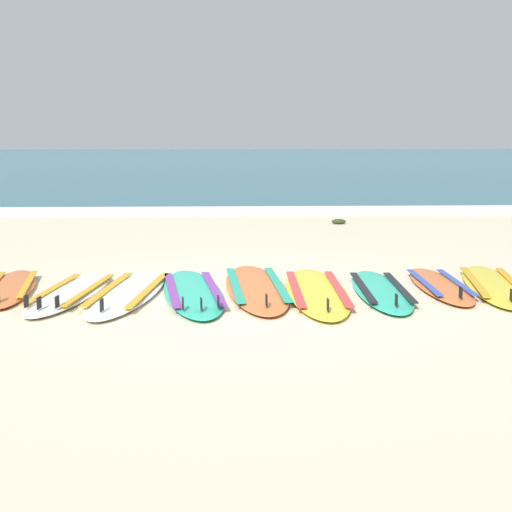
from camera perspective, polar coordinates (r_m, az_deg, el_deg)
The scene contains 13 objects.
ground_plane at distance 7.46m, azimuth -1.31°, elevation -3.13°, with size 80.00×80.00×0.00m, color beige.
sea at distance 44.75m, azimuth -2.14°, elevation 7.61°, with size 80.00×60.00×0.10m, color #23667A.
wave_foam_strip at distance 15.17m, azimuth -1.82°, elevation 3.62°, with size 80.00×0.72×0.11m, color white.
surfboard_1 at distance 8.09m, azimuth -18.95°, elevation -2.38°, with size 0.79×2.04×0.18m.
surfboard_2 at distance 7.65m, azimuth -14.48°, elevation -2.82°, with size 0.82×2.21×0.18m.
surfboard_3 at distance 7.53m, azimuth -10.11°, elevation -2.87°, with size 0.88×2.41×0.18m.
surfboard_4 at distance 7.46m, azimuth -5.04°, elevation -2.86°, with size 0.90×2.43×0.18m.
surfboard_5 at distance 7.66m, azimuth 0.02°, elevation -2.51°, with size 0.77×2.56×0.18m.
surfboard_6 at distance 7.49m, azimuth 4.85°, elevation -2.82°, with size 0.66×2.48×0.18m.
surfboard_7 at distance 7.63m, azimuth 9.89°, elevation -2.70°, with size 0.61×2.15×0.18m.
surfboard_8 at distance 8.01m, azimuth 14.40°, elevation -2.26°, with size 0.55×1.97×0.18m.
surfboard_9 at distance 8.19m, azimuth 18.35°, elevation -2.20°, with size 0.97×2.35×0.18m.
seaweed_clump_near_shoreline at distance 13.43m, azimuth 6.59°, elevation 2.74°, with size 0.26×0.21×0.09m, color #2D381E.
Camera 1 is at (-0.12, -7.27, 1.65)m, focal length 50.33 mm.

